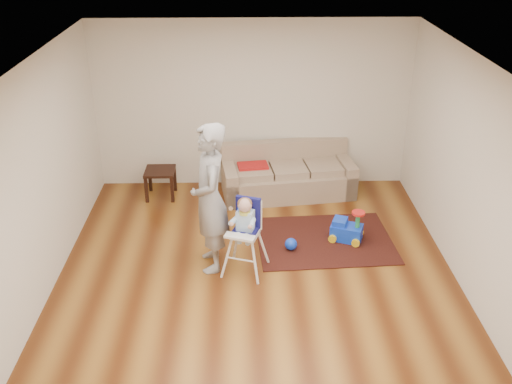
{
  "coord_description": "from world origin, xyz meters",
  "views": [
    {
      "loc": [
        -0.15,
        -5.91,
        4.2
      ],
      "look_at": [
        0.0,
        0.4,
        1.0
      ],
      "focal_mm": 40.0,
      "sensor_mm": 36.0,
      "label": 1
    }
  ],
  "objects_px": {
    "side_table": "(161,183)",
    "high_chair": "(245,237)",
    "ride_on_toy": "(347,225)",
    "toy_ball": "(291,244)",
    "sofa": "(288,171)",
    "adult": "(210,199)"
  },
  "relations": [
    {
      "from": "toy_ball",
      "to": "high_chair",
      "type": "relative_size",
      "value": 0.16
    },
    {
      "from": "ride_on_toy",
      "to": "adult",
      "type": "relative_size",
      "value": 0.24
    },
    {
      "from": "side_table",
      "to": "ride_on_toy",
      "type": "height_order",
      "value": "ride_on_toy"
    },
    {
      "from": "side_table",
      "to": "toy_ball",
      "type": "bearing_deg",
      "value": -40.27
    },
    {
      "from": "ride_on_toy",
      "to": "adult",
      "type": "distance_m",
      "value": 2.05
    },
    {
      "from": "sofa",
      "to": "high_chair",
      "type": "bearing_deg",
      "value": -115.6
    },
    {
      "from": "ride_on_toy",
      "to": "high_chair",
      "type": "height_order",
      "value": "high_chair"
    },
    {
      "from": "sofa",
      "to": "side_table",
      "type": "xyz_separation_m",
      "value": [
        -2.03,
        -0.04,
        -0.17
      ]
    },
    {
      "from": "ride_on_toy",
      "to": "toy_ball",
      "type": "bearing_deg",
      "value": -141.66
    },
    {
      "from": "sofa",
      "to": "ride_on_toy",
      "type": "height_order",
      "value": "sofa"
    },
    {
      "from": "side_table",
      "to": "ride_on_toy",
      "type": "bearing_deg",
      "value": -27.16
    },
    {
      "from": "adult",
      "to": "high_chair",
      "type": "bearing_deg",
      "value": 64.18
    },
    {
      "from": "sofa",
      "to": "adult",
      "type": "relative_size",
      "value": 1.11
    },
    {
      "from": "ride_on_toy",
      "to": "high_chair",
      "type": "xyz_separation_m",
      "value": [
        -1.41,
        -0.7,
        0.25
      ]
    },
    {
      "from": "side_table",
      "to": "adult",
      "type": "bearing_deg",
      "value": -65.35
    },
    {
      "from": "toy_ball",
      "to": "adult",
      "type": "xyz_separation_m",
      "value": [
        -1.05,
        -0.32,
        0.87
      ]
    },
    {
      "from": "side_table",
      "to": "high_chair",
      "type": "relative_size",
      "value": 0.44
    },
    {
      "from": "ride_on_toy",
      "to": "high_chair",
      "type": "distance_m",
      "value": 1.59
    },
    {
      "from": "adult",
      "to": "side_table",
      "type": "bearing_deg",
      "value": -163.83
    },
    {
      "from": "side_table",
      "to": "adult",
      "type": "xyz_separation_m",
      "value": [
        0.9,
        -1.97,
        0.74
      ]
    },
    {
      "from": "side_table",
      "to": "ride_on_toy",
      "type": "relative_size",
      "value": 1.0
    },
    {
      "from": "toy_ball",
      "to": "ride_on_toy",
      "type": "bearing_deg",
      "value": 17.27
    }
  ]
}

